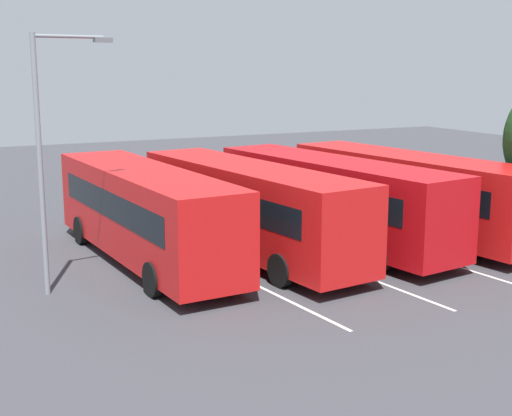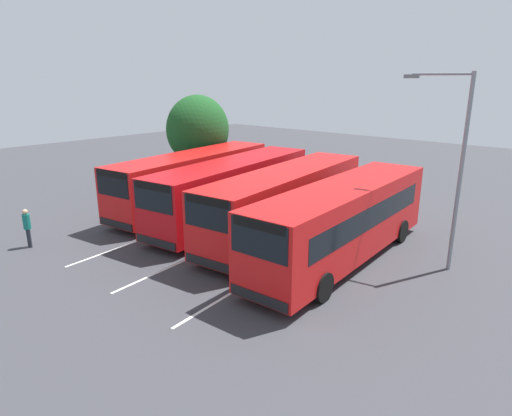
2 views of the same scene
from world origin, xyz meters
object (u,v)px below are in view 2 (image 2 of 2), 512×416
Objects in this scene: bus_far_left at (193,179)px; depot_tree at (198,130)px; street_lamp at (455,160)px; pedestrian at (27,225)px; bus_center_right at (286,200)px; bus_far_right at (343,219)px; bus_center_left at (233,189)px.

depot_tree is (-3.88, -3.88, 2.20)m from bus_far_left.
depot_tree is (-2.85, -17.97, -0.41)m from street_lamp.
pedestrian is 13.66m from depot_tree.
depot_tree is (-4.10, -10.88, 2.20)m from bus_center_right.
bus_far_left is 1.84× the size of depot_tree.
bus_far_left reaches higher than pedestrian.
bus_center_right is 3.68m from bus_far_right.
depot_tree reaches higher than bus_far_right.
depot_tree is at bearing -19.97° from street_lamp.
bus_center_right is at bearing 80.35° from bus_far_left.
depot_tree is at bearing -142.85° from bus_far_left.
bus_far_left is 1.00× the size of bus_center_right.
bus_center_left is 8.69m from depot_tree.
bus_center_right is 11.83m from depot_tree.
bus_center_left is at bearing -4.30° from street_lamp.
depot_tree is at bearing -117.52° from bus_center_right.
bus_center_right is (0.22, 6.99, 0.00)m from bus_far_left.
pedestrian is at bearing -13.18° from bus_far_left.
bus_far_left is 3.47m from bus_center_left.
pedestrian is (9.11, -0.85, -0.74)m from bus_far_left.
depot_tree is (-4.88, -14.47, 2.20)m from bus_far_right.
bus_center_right and bus_far_right have the same top height.
bus_center_right is at bearing -39.69° from pedestrian.
bus_center_left is at bearing 60.91° from depot_tree.
bus_far_left is 9.18m from pedestrian.
bus_center_right is 1.84× the size of depot_tree.
bus_far_right is 6.47× the size of pedestrian.
bus_far_left is 6.99m from bus_center_right.
bus_center_right is at bearing 69.37° from depot_tree.
depot_tree is at bearing 14.86° from pedestrian.
street_lamp is at bearing 88.47° from bus_center_left.
bus_far_left and bus_center_left have the same top height.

